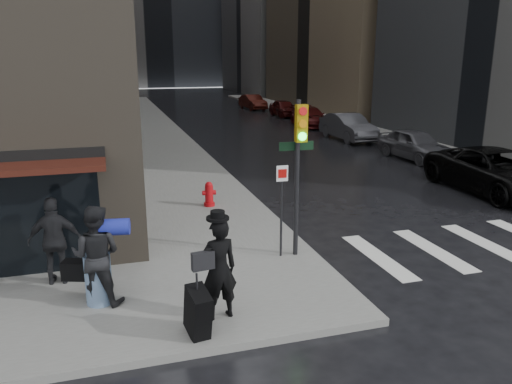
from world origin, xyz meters
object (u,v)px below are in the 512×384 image
Objects in this scene: fire_hydrant at (209,195)px; parked_car_1 at (415,144)px; parked_car_0 at (496,172)px; parked_car_4 at (284,108)px; man_greycoat at (55,241)px; man_jeans at (96,255)px; parked_car_3 at (309,117)px; parked_car_2 at (348,127)px; traffic_light at (297,158)px; man_overcoat at (214,276)px; parked_car_5 at (253,102)px.

parked_car_1 is at bearing 25.51° from fire_hydrant.
parked_car_4 is (0.77, 24.81, -0.11)m from parked_car_0.
man_jeans is at bearing 131.44° from man_greycoat.
man_greycoat reaches higher than parked_car_3.
parked_car_2 is (-0.42, 6.20, 0.04)m from parked_car_1.
fire_hydrant is at bearing -134.73° from parked_car_2.
parked_car_4 is at bearing 65.01° from fire_hydrant.
man_jeans is 0.53× the size of traffic_light.
man_greycoat is (-2.85, 2.52, 0.06)m from man_overcoat.
parked_car_4 is 0.97× the size of parked_car_5.
parked_car_0 is at bearing -161.02° from man_overcoat.
parked_car_3 is at bearing 58.52° from fire_hydrant.
parked_car_0 is (9.22, 3.82, -1.76)m from traffic_light.
parked_car_0 is 31.01m from parked_car_5.
parked_car_0 is (13.75, 4.95, -0.35)m from man_jeans.
traffic_light is at bearing -108.92° from parked_car_4.
parked_car_1 is 24.82m from parked_car_5.
parked_car_2 is at bearing 60.95° from traffic_light.
parked_car_1 is (11.15, 5.32, 0.23)m from fire_hydrant.
parked_car_1 is at bearing -144.26° from man_overcoat.
parked_car_1 is at bearing 83.74° from parked_car_0.
traffic_light reaches higher than man_greycoat.
parked_car_3 is at bearing -92.31° from parked_car_5.
man_greycoat is 15.06m from parked_car_0.
parked_car_5 is at bearing 98.37° from parked_car_4.
man_jeans is at bearing -115.75° from parked_car_5.
traffic_light is 36.05m from parked_car_5.
fire_hydrant is 10.42m from parked_car_0.
traffic_light is at bearing -144.61° from man_overcoat.
parked_car_0 is at bearing -140.93° from man_jeans.
man_jeans is 22.37m from parked_car_2.
traffic_light is 5.26m from fire_hydrant.
parked_car_3 is 12.42m from parked_car_5.
parked_car_1 reaches higher than parked_car_5.
man_greycoat reaches higher than parked_car_2.
parked_car_2 is at bearing 89.68° from parked_car_1.
fire_hydrant is at bearing -117.22° from parked_car_3.
man_overcoat is at bearing -100.64° from fire_hydrant.
parked_car_3 is 1.13× the size of parked_car_5.
parked_car_2 is at bearing -126.34° from man_greycoat.
man_overcoat is at bearing 144.84° from man_greycoat.
man_jeans is at bearing -115.68° from parked_car_4.
traffic_light is 0.87× the size of parked_car_1.
fire_hydrant is at bearing -100.74° from man_jeans.
parked_car_5 is at bearing 71.16° from fire_hydrant.
parked_car_1 reaches higher than parked_car_4.
parked_car_4 is (10.00, 28.63, -1.88)m from traffic_light.
parked_car_2 reaches higher than parked_car_3.
fire_hydrant is 0.14× the size of parked_car_0.
traffic_light is (5.35, -0.05, 1.46)m from man_greycoat.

